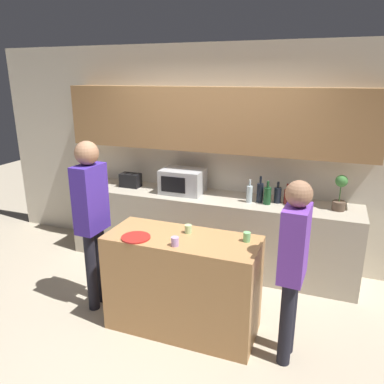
{
  "coord_description": "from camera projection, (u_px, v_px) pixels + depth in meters",
  "views": [
    {
      "loc": [
        1.36,
        -2.75,
        2.31
      ],
      "look_at": [
        0.2,
        0.34,
        1.29
      ],
      "focal_mm": 35.0,
      "sensor_mm": 36.0,
      "label": 1
    }
  ],
  "objects": [
    {
      "name": "potted_plant",
      "position": [
        340.0,
        193.0,
        4.04
      ],
      "size": [
        0.14,
        0.14,
        0.39
      ],
      "color": "brown",
      "rests_on": "back_counter"
    },
    {
      "name": "cup_2",
      "position": [
        175.0,
        242.0,
        3.16
      ],
      "size": [
        0.07,
        0.07,
        0.08
      ],
      "color": "#C199D8",
      "rests_on": "kitchen_island"
    },
    {
      "name": "bottle_4",
      "position": [
        287.0,
        196.0,
        4.27
      ],
      "size": [
        0.07,
        0.07,
        0.24
      ],
      "color": "maroon",
      "rests_on": "back_counter"
    },
    {
      "name": "person_left",
      "position": [
        92.0,
        211.0,
        3.67
      ],
      "size": [
        0.23,
        0.35,
        1.74
      ],
      "rotation": [
        0.0,
        0.0,
        -1.61
      ],
      "color": "black",
      "rests_on": "ground_plane"
    },
    {
      "name": "kitchen_island",
      "position": [
        183.0,
        283.0,
        3.48
      ],
      "size": [
        1.39,
        0.58,
        0.94
      ],
      "color": "#B27F4C",
      "rests_on": "ground_plane"
    },
    {
      "name": "bottle_3",
      "position": [
        278.0,
        195.0,
        4.31
      ],
      "size": [
        0.08,
        0.08,
        0.25
      ],
      "color": "black",
      "rests_on": "back_counter"
    },
    {
      "name": "person_center",
      "position": [
        293.0,
        259.0,
        2.96
      ],
      "size": [
        0.21,
        0.35,
        1.58
      ],
      "rotation": [
        0.0,
        0.0,
        1.51
      ],
      "color": "black",
      "rests_on": "ground_plane"
    },
    {
      "name": "back_counter",
      "position": [
        207.0,
        230.0,
        4.71
      ],
      "size": [
        3.6,
        0.62,
        0.91
      ],
      "color": "#B7AD99",
      "rests_on": "ground_plane"
    },
    {
      "name": "cup_0",
      "position": [
        247.0,
        237.0,
        3.24
      ],
      "size": [
        0.06,
        0.06,
        0.08
      ],
      "color": "#7CD37D",
      "rests_on": "kitchen_island"
    },
    {
      "name": "back_wall",
      "position": [
        214.0,
        142.0,
        4.63
      ],
      "size": [
        6.4,
        0.4,
        2.7
      ],
      "color": "beige",
      "rests_on": "ground_plane"
    },
    {
      "name": "plate_on_island",
      "position": [
        136.0,
        237.0,
        3.32
      ],
      "size": [
        0.26,
        0.26,
        0.01
      ],
      "color": "red",
      "rests_on": "kitchen_island"
    },
    {
      "name": "bottle_0",
      "position": [
        249.0,
        194.0,
        4.32
      ],
      "size": [
        0.07,
        0.07,
        0.27
      ],
      "color": "silver",
      "rests_on": "back_counter"
    },
    {
      "name": "cup_1",
      "position": [
        188.0,
        229.0,
        3.42
      ],
      "size": [
        0.07,
        0.07,
        0.08
      ],
      "color": "#B5DA93",
      "rests_on": "kitchen_island"
    },
    {
      "name": "bottle_2",
      "position": [
        267.0,
        195.0,
        4.26
      ],
      "size": [
        0.09,
        0.09,
        0.27
      ],
      "color": "#194723",
      "rests_on": "back_counter"
    },
    {
      "name": "toaster",
      "position": [
        131.0,
        180.0,
        4.93
      ],
      "size": [
        0.26,
        0.16,
        0.18
      ],
      "color": "black",
      "rests_on": "back_counter"
    },
    {
      "name": "bottle_5",
      "position": [
        295.0,
        198.0,
        4.18
      ],
      "size": [
        0.06,
        0.06,
        0.25
      ],
      "color": "maroon",
      "rests_on": "back_counter"
    },
    {
      "name": "bottle_1",
      "position": [
        260.0,
        192.0,
        4.32
      ],
      "size": [
        0.08,
        0.08,
        0.31
      ],
      "color": "black",
      "rests_on": "back_counter"
    },
    {
      "name": "ground_plane",
      "position": [
        161.0,
        327.0,
        3.6
      ],
      "size": [
        14.0,
        14.0,
        0.0
      ],
      "primitive_type": "plane",
      "color": "#BCAD93"
    },
    {
      "name": "microwave",
      "position": [
        183.0,
        181.0,
        4.66
      ],
      "size": [
        0.52,
        0.39,
        0.3
      ],
      "color": "#B7BABC",
      "rests_on": "back_counter"
    }
  ]
}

